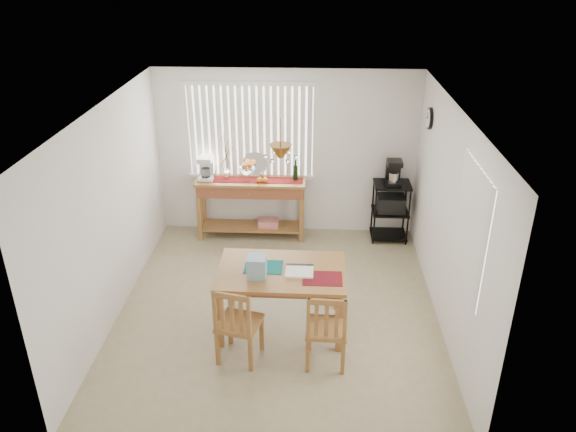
# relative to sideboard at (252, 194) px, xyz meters

# --- Properties ---
(ground) EXTENTS (4.00, 4.50, 0.01)m
(ground) POSITION_rel_sideboard_xyz_m (0.53, -1.99, -0.72)
(ground) COLOR tan
(room_shell) EXTENTS (4.20, 4.70, 2.70)m
(room_shell) POSITION_rel_sideboard_xyz_m (0.54, -1.98, 0.98)
(room_shell) COLOR white
(room_shell) RESTS_ON ground
(sideboard) EXTENTS (1.69, 0.48, 0.95)m
(sideboard) POSITION_rel_sideboard_xyz_m (0.00, 0.00, 0.00)
(sideboard) COLOR #A06C36
(sideboard) RESTS_ON ground
(sideboard_items) EXTENTS (1.60, 0.40, 0.73)m
(sideboard_items) POSITION_rel_sideboard_xyz_m (-0.30, 0.02, 0.39)
(sideboard_items) COLOR maroon
(sideboard_items) RESTS_ON sideboard
(wire_cart) EXTENTS (0.55, 0.44, 0.94)m
(wire_cart) POSITION_rel_sideboard_xyz_m (2.15, -0.00, -0.15)
(wire_cart) COLOR black
(wire_cart) RESTS_ON ground
(cart_items) EXTENTS (0.22, 0.27, 0.39)m
(cart_items) POSITION_rel_sideboard_xyz_m (2.15, 0.01, 0.40)
(cart_items) COLOR black
(cart_items) RESTS_ON wire_cart
(dining_table) EXTENTS (1.50, 0.97, 0.80)m
(dining_table) POSITION_rel_sideboard_xyz_m (0.60, -2.36, -0.01)
(dining_table) COLOR #A06C36
(dining_table) RESTS_ON ground
(table_items) EXTENTS (1.14, 0.54, 0.25)m
(table_items) POSITION_rel_sideboard_xyz_m (0.45, -2.49, 0.18)
(table_items) COLOR #126466
(table_items) RESTS_ON dining_table
(chair_left) EXTENTS (0.53, 0.53, 0.97)m
(chair_left) POSITION_rel_sideboard_xyz_m (0.16, -2.99, -0.24)
(chair_left) COLOR #A06C36
(chair_left) RESTS_ON ground
(chair_right) EXTENTS (0.46, 0.46, 0.96)m
(chair_right) POSITION_rel_sideboard_xyz_m (1.12, -3.02, -0.24)
(chair_right) COLOR #A06C36
(chair_right) RESTS_ON ground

